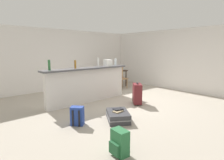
% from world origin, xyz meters
% --- Properties ---
extents(ground_plane, '(13.00, 13.00, 0.05)m').
position_xyz_m(ground_plane, '(0.00, 0.00, -0.03)').
color(ground_plane, '#ADA393').
extents(wall_back, '(6.60, 0.10, 2.50)m').
position_xyz_m(wall_back, '(0.00, 3.05, 1.25)').
color(wall_back, silver).
rests_on(wall_back, ground_plane).
extents(wall_right, '(0.10, 6.00, 2.50)m').
position_xyz_m(wall_right, '(3.05, 0.30, 1.25)').
color(wall_right, silver).
rests_on(wall_right, ground_plane).
extents(partition_half_wall, '(2.80, 0.20, 1.06)m').
position_xyz_m(partition_half_wall, '(-0.77, 0.60, 0.53)').
color(partition_half_wall, silver).
rests_on(partition_half_wall, ground_plane).
extents(bar_countertop, '(2.96, 0.40, 0.05)m').
position_xyz_m(bar_countertop, '(-0.77, 0.60, 1.08)').
color(bar_countertop, '#4C4C51').
rests_on(bar_countertop, partition_half_wall).
extents(bottle_green, '(0.07, 0.07, 0.28)m').
position_xyz_m(bottle_green, '(-1.99, 0.64, 1.25)').
color(bottle_green, '#2D6B38').
rests_on(bottle_green, bar_countertop).
extents(bottle_amber, '(0.06, 0.06, 0.25)m').
position_xyz_m(bottle_amber, '(-1.23, 0.58, 1.23)').
color(bottle_amber, '#9E661E').
rests_on(bottle_amber, bar_countertop).
extents(bottle_white, '(0.06, 0.06, 0.29)m').
position_xyz_m(bottle_white, '(-0.30, 0.67, 1.25)').
color(bottle_white, silver).
rests_on(bottle_white, bar_countertop).
extents(bottle_clear, '(0.07, 0.07, 0.25)m').
position_xyz_m(bottle_clear, '(0.43, 0.62, 1.23)').
color(bottle_clear, silver).
rests_on(bottle_clear, bar_countertop).
extents(grocery_bag, '(0.26, 0.18, 0.22)m').
position_xyz_m(grocery_bag, '(0.05, 0.59, 1.22)').
color(grocery_bag, silver).
rests_on(grocery_bag, bar_countertop).
extents(dining_table, '(1.10, 0.80, 0.74)m').
position_xyz_m(dining_table, '(1.53, 1.97, 0.65)').
color(dining_table, '#332319').
rests_on(dining_table, ground_plane).
extents(dining_chair_near_partition, '(0.43, 0.43, 0.93)m').
position_xyz_m(dining_chair_near_partition, '(1.52, 1.47, 0.52)').
color(dining_chair_near_partition, '#9E754C').
rests_on(dining_chair_near_partition, ground_plane).
extents(suitcase_flat_charcoal, '(0.79, 0.88, 0.22)m').
position_xyz_m(suitcase_flat_charcoal, '(-1.14, -1.19, 0.11)').
color(suitcase_flat_charcoal, '#38383D').
rests_on(suitcase_flat_charcoal, ground_plane).
extents(suitcase_upright_maroon, '(0.47, 0.49, 0.67)m').
position_xyz_m(suitcase_upright_maroon, '(0.22, -0.60, 0.33)').
color(suitcase_upright_maroon, maroon).
rests_on(suitcase_upright_maroon, ground_plane).
extents(backpack_blue, '(0.34, 0.34, 0.42)m').
position_xyz_m(backpack_blue, '(-2.00, -0.78, 0.20)').
color(backpack_blue, '#233D93').
rests_on(backpack_blue, ground_plane).
extents(backpack_green, '(0.27, 0.29, 0.42)m').
position_xyz_m(backpack_green, '(-2.11, -2.26, 0.20)').
color(backpack_green, '#286B3D').
rests_on(backpack_green, ground_plane).
extents(book_stack, '(0.30, 0.25, 0.05)m').
position_xyz_m(book_stack, '(-1.13, -1.18, 0.25)').
color(book_stack, tan).
rests_on(book_stack, suitcase_flat_charcoal).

